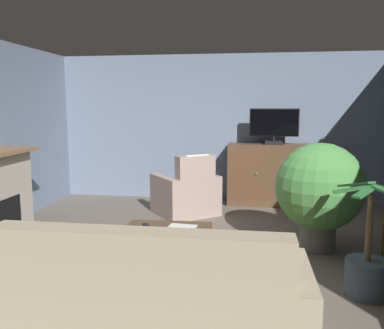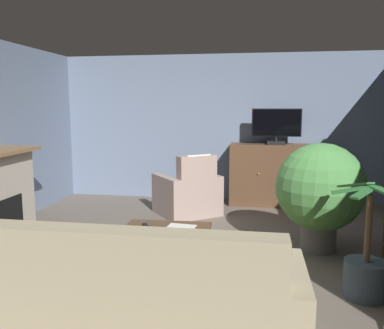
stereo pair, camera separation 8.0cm
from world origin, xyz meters
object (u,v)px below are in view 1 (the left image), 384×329
tv_cabinet (272,176)px  potted_plant_tall_palm_by_window (367,270)px  television (274,125)px  potted_plant_on_hearth_side (320,189)px  folded_newspaper (182,227)px  cat (83,244)px  sofa_floral (150,307)px  tv_remote (146,226)px  armchair_near_window (187,195)px  coffee_table (168,233)px

tv_cabinet → potted_plant_tall_palm_by_window: tv_cabinet is taller
television → potted_plant_on_hearth_side: 2.28m
folded_newspaper → cat: folded_newspaper is taller
sofa_floral → potted_plant_on_hearth_side: (1.53, 2.32, 0.43)m
tv_remote → potted_plant_tall_palm_by_window: 2.22m
folded_newspaper → sofa_floral: (0.02, -1.50, -0.13)m
sofa_floral → cat: (-1.30, 1.81, -0.24)m
tv_remote → potted_plant_on_hearth_side: (1.93, 0.88, 0.29)m
potted_plant_on_hearth_side → cat: 2.95m
armchair_near_window → tv_remote: bearing=-92.2°
potted_plant_on_hearth_side → television: bearing=101.7°
coffee_table → television: bearing=67.3°
tv_cabinet → sofa_floral: 4.65m
tv_cabinet → coffee_table: tv_cabinet is taller
television → folded_newspaper: bearing=-110.5°
armchair_near_window → potted_plant_on_hearth_side: size_ratio=0.92×
cat → tv_cabinet: bearing=48.6°
coffee_table → cat: coffee_table is taller
potted_plant_tall_palm_by_window → folded_newspaper: bearing=168.3°
potted_plant_tall_palm_by_window → potted_plant_on_hearth_side: bearing=101.9°
tv_remote → folded_newspaper: bearing=73.8°
sofa_floral → potted_plant_on_hearth_side: size_ratio=1.70×
coffee_table → tv_remote: (-0.23, -0.02, 0.07)m
coffee_table → potted_plant_tall_palm_by_window: potted_plant_tall_palm_by_window is taller
tv_remote → coffee_table: bearing=69.9°
coffee_table → sofa_floral: 1.47m
television → cat: television is taller
tv_cabinet → folded_newspaper: (-1.11, -3.02, -0.06)m
tv_cabinet → cat: tv_cabinet is taller
sofa_floral → cat: bearing=125.5°
coffee_table → cat: 1.22m
tv_cabinet → potted_plant_tall_palm_by_window: 3.48m
television → cat: 3.80m
sofa_floral → cat: size_ratio=3.06×
television → potted_plant_tall_palm_by_window: bearing=-78.2°
potted_plant_on_hearth_side → folded_newspaper: bearing=-152.0°
potted_plant_on_hearth_side → armchair_near_window: bearing=143.9°
sofa_floral → potted_plant_on_hearth_side: potted_plant_on_hearth_side is taller
potted_plant_tall_palm_by_window → sofa_floral: bearing=-147.8°
coffee_table → potted_plant_on_hearth_side: 1.94m
cat → television: bearing=48.1°
sofa_floral → television: bearing=76.3°
television → armchair_near_window: bearing=-150.5°
folded_newspaper → tv_remote: bearing=-165.5°
television → sofa_floral: bearing=-103.7°
coffee_table → armchair_near_window: size_ratio=0.78×
tv_cabinet → coffee_table: 3.30m
folded_newspaper → potted_plant_on_hearth_side: bearing=34.8°
potted_plant_tall_palm_by_window → armchair_near_window: bearing=129.5°
folded_newspaper → cat: bearing=172.8°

